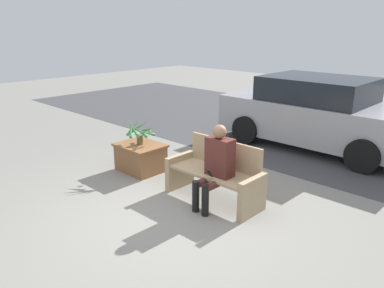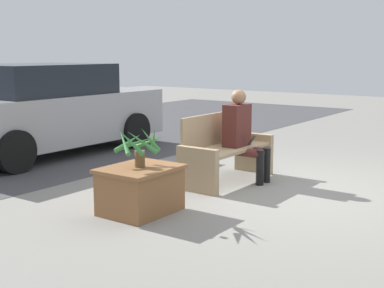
% 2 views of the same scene
% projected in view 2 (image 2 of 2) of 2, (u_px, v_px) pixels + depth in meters
% --- Properties ---
extents(ground_plane, '(30.00, 30.00, 0.00)m').
position_uv_depth(ground_plane, '(284.00, 191.00, 6.65)').
color(ground_plane, gray).
extents(road_surface, '(20.00, 6.00, 0.01)m').
position_uv_depth(road_surface, '(9.00, 146.00, 9.81)').
color(road_surface, '#424244').
rests_on(road_surface, ground_plane).
extents(bench, '(1.51, 0.58, 0.89)m').
position_uv_depth(bench, '(224.00, 151.00, 7.13)').
color(bench, tan).
rests_on(bench, ground_plane).
extents(person_seated, '(0.40, 0.57, 1.22)m').
position_uv_depth(person_seated, '(242.00, 131.00, 7.10)').
color(person_seated, '#51231E').
rests_on(person_seated, ground_plane).
extents(planter_box, '(0.83, 0.67, 0.50)m').
position_uv_depth(planter_box, '(140.00, 188.00, 5.73)').
color(planter_box, brown).
rests_on(planter_box, ground_plane).
extents(potted_plant, '(0.54, 0.53, 0.46)m').
position_uv_depth(potted_plant, '(139.00, 145.00, 5.65)').
color(potted_plant, brown).
rests_on(potted_plant, planter_box).
extents(parked_car, '(4.13, 1.98, 1.51)m').
position_uv_depth(parked_car, '(44.00, 110.00, 9.02)').
color(parked_car, '#99999E').
rests_on(parked_car, ground_plane).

